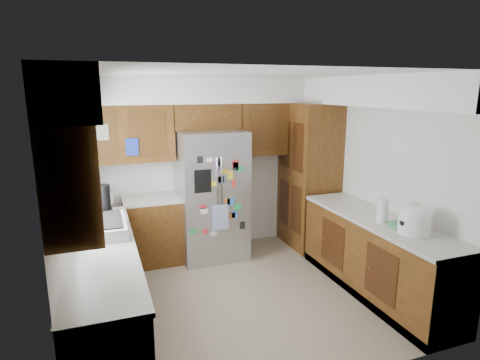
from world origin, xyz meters
The scene contains 12 objects.
floor centered at (0.00, 0.00, 0.00)m, with size 3.60×3.60×0.00m, color gray.
room_shell centered at (-0.11, 0.36, 1.82)m, with size 3.64×3.24×2.52m.
left_counter_run centered at (-1.36, 0.03, 0.43)m, with size 1.36×3.20×0.92m.
right_counter_run centered at (1.50, -0.47, 0.42)m, with size 0.63×2.25×0.92m.
pantry centered at (1.50, 1.15, 1.07)m, with size 0.60×0.90×2.15m, color #43290D.
fridge centered at (0.00, 1.20, 0.90)m, with size 0.90×0.79×1.80m.
bridge_cabinet centered at (0.00, 1.43, 1.98)m, with size 0.96×0.34×0.35m, color #43290D.
fridge_top_items centered at (0.06, 1.43, 2.27)m, with size 0.83×0.30×0.26m.
sink_assembly centered at (-1.50, 0.10, 0.99)m, with size 0.52×0.70×0.37m.
left_counter_clutter centered at (-1.45, 0.84, 1.05)m, with size 0.33×0.87×0.38m.
rice_cooker centered at (1.50, -1.00, 1.07)m, with size 0.33×0.32×0.28m.
paper_towel centered at (1.42, -0.62, 1.05)m, with size 0.12×0.12×0.26m, color white.
Camera 1 is at (-1.47, -4.01, 2.35)m, focal length 30.00 mm.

